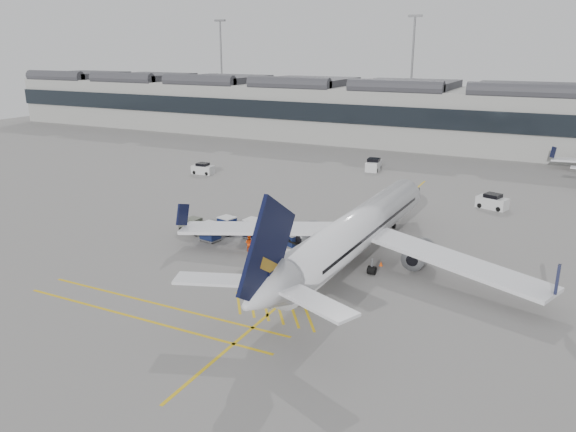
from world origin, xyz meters
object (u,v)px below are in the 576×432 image
at_px(airliner_main, 355,232).
at_px(belt_loader, 283,247).
at_px(ramp_agent_b, 249,243).
at_px(baggage_cart_a, 292,242).
at_px(ramp_agent_a, 284,239).
at_px(pushback_tug, 194,226).

relative_size(airliner_main, belt_loader, 7.39).
xyz_separation_m(belt_loader, ramp_agent_b, (-3.12, -0.99, 0.22)).
distance_m(baggage_cart_a, ramp_agent_a, 1.29).
relative_size(ramp_agent_a, pushback_tug, 0.60).
bearing_deg(airliner_main, ramp_agent_a, 176.69).
bearing_deg(belt_loader, ramp_agent_a, 96.19).
distance_m(airliner_main, pushback_tug, 18.31).
bearing_deg(ramp_agent_b, airliner_main, -167.87).
xyz_separation_m(airliner_main, ramp_agent_b, (-10.04, -1.63, -2.13)).
height_order(belt_loader, baggage_cart_a, belt_loader).
height_order(airliner_main, pushback_tug, airliner_main).
xyz_separation_m(ramp_agent_a, ramp_agent_b, (-2.57, -2.27, -0.09)).
xyz_separation_m(belt_loader, ramp_agent_a, (-0.55, 1.28, 0.32)).
relative_size(airliner_main, ramp_agent_b, 23.17).
relative_size(baggage_cart_a, ramp_agent_b, 1.38).
distance_m(belt_loader, ramp_agent_a, 1.43).
bearing_deg(pushback_tug, baggage_cart_a, 4.85).
distance_m(airliner_main, ramp_agent_b, 10.39).
bearing_deg(ramp_agent_a, airliner_main, -23.67).
height_order(baggage_cart_a, pushback_tug, baggage_cart_a).
xyz_separation_m(baggage_cart_a, ramp_agent_a, (-1.18, 0.50, -0.11)).
distance_m(ramp_agent_a, pushback_tug, 10.69).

